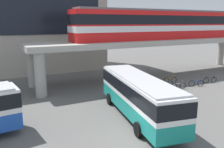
# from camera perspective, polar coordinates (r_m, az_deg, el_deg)

# --- Properties ---
(ground_plane) EXTENTS (120.00, 120.00, 0.00)m
(ground_plane) POSITION_cam_1_polar(r_m,az_deg,el_deg) (24.16, -7.59, -5.39)
(ground_plane) COLOR #605E5B
(elevated_platform) EXTENTS (33.84, 5.88, 5.02)m
(elevated_platform) POSITION_cam_1_polar(r_m,az_deg,el_deg) (32.82, 10.42, 6.90)
(elevated_platform) COLOR #ADA89E
(elevated_platform) RESTS_ON ground_plane
(train) EXTENTS (24.71, 2.96, 3.84)m
(train) POSITION_cam_1_polar(r_m,az_deg,el_deg) (33.11, 11.54, 11.50)
(train) COLOR red
(train) RESTS_ON elevated_platform
(bus_main) EXTENTS (4.58, 11.32, 3.22)m
(bus_main) POSITION_cam_1_polar(r_m,az_deg,el_deg) (18.54, 6.16, -4.39)
(bus_main) COLOR teal
(bus_main) RESTS_ON ground_plane
(bicycle_orange) EXTENTS (1.78, 0.32, 1.04)m
(bicycle_orange) POSITION_cam_1_polar(r_m,az_deg,el_deg) (30.02, 13.63, -1.44)
(bicycle_orange) COLOR black
(bicycle_orange) RESTS_ON ground_plane
(bicycle_black) EXTENTS (1.74, 0.56, 1.04)m
(bicycle_black) POSITION_cam_1_polar(r_m,az_deg,el_deg) (31.61, 22.19, -1.32)
(bicycle_black) COLOR black
(bicycle_black) RESTS_ON ground_plane
(bicycle_blue) EXTENTS (1.67, 0.76, 1.04)m
(bicycle_blue) POSITION_cam_1_polar(r_m,az_deg,el_deg) (29.31, 19.34, -2.12)
(bicycle_blue) COLOR black
(bicycle_blue) RESTS_ON ground_plane
(bicycle_silver) EXTENTS (1.74, 0.55, 1.04)m
(bicycle_silver) POSITION_cam_1_polar(r_m,az_deg,el_deg) (27.54, 15.44, -2.76)
(bicycle_silver) COLOR black
(bicycle_silver) RESTS_ON ground_plane
(bicycle_red) EXTENTS (1.70, 0.67, 1.04)m
(bicycle_red) POSITION_cam_1_polar(r_m,az_deg,el_deg) (28.45, 10.22, -2.03)
(bicycle_red) COLOR black
(bicycle_red) RESTS_ON ground_plane
(bicycle_green) EXTENTS (1.66, 0.79, 1.04)m
(bicycle_green) POSITION_cam_1_polar(r_m,az_deg,el_deg) (26.14, 2.85, -3.12)
(bicycle_green) COLOR black
(bicycle_green) RESTS_ON ground_plane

